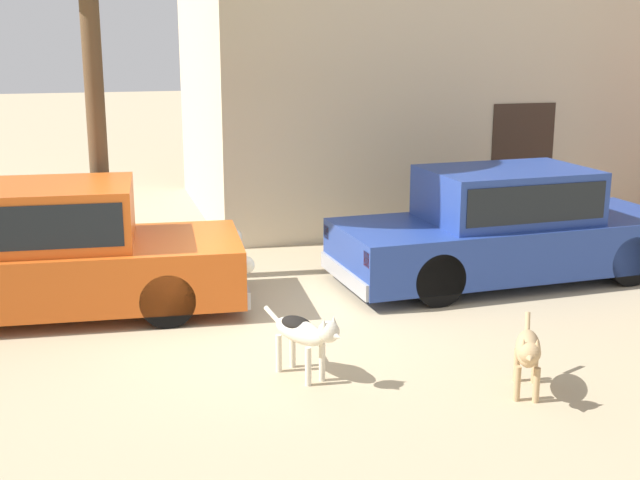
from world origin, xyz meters
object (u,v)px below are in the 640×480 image
Objects in this scene: parked_sedan_nearest at (48,251)px; parked_sedan_second at (507,226)px; stray_dog_spotted at (528,351)px; stray_dog_tan at (304,332)px.

parked_sedan_nearest reaches higher than parked_sedan_second.
stray_dog_spotted is at bearing -35.82° from parked_sedan_nearest.
parked_sedan_nearest is 4.75× the size of stray_dog_spotted.
parked_sedan_second is 3.76m from stray_dog_spotted.
stray_dog_tan is at bearing -88.10° from stray_dog_spotted.
parked_sedan_second is 4.64× the size of stray_dog_tan.
parked_sedan_nearest reaches higher than stray_dog_spotted.
stray_dog_spotted is at bearing 38.37° from stray_dog_tan.
parked_sedan_second is 4.24m from stray_dog_tan.
stray_dog_spotted is (-1.56, -3.40, -0.31)m from parked_sedan_second.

